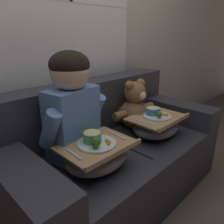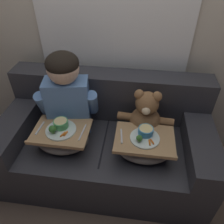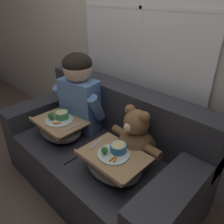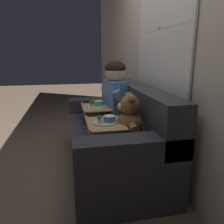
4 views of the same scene
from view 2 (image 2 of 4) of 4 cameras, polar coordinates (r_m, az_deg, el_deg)
The scene contains 9 objects.
ground_plane at distance 2.17m, azimuth -1.54°, elevation -15.05°, with size 14.00×14.00×0.00m, color brown.
wall_back_with_window at distance 1.86m, azimuth 0.52°, elevation 24.95°, with size 8.00×0.08×2.60m.
couch at distance 1.95m, azimuth -1.45°, elevation -8.03°, with size 1.70×0.86×0.88m.
throw_pillow_behind_child at distance 1.97m, azimuth -9.78°, elevation 2.79°, with size 0.34×0.16×0.35m.
throw_pillow_behind_teddy at distance 1.89m, azimuth 8.76°, elevation 1.29°, with size 0.31×0.15×0.33m.
child_figure at distance 1.73m, azimuth -11.87°, elevation 5.62°, with size 0.50×0.27×0.68m.
teddy_bear at distance 1.76m, azimuth 8.72°, elevation -1.30°, with size 0.45×0.32×0.42m.
lap_tray_child at distance 1.74m, azimuth -12.84°, elevation -6.40°, with size 0.43×0.32×0.24m.
lap_tray_teddy at distance 1.66m, azimuth 8.30°, elevation -8.60°, with size 0.43×0.33×0.23m.
Camera 2 is at (0.23, -1.26, 1.76)m, focal length 35.00 mm.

